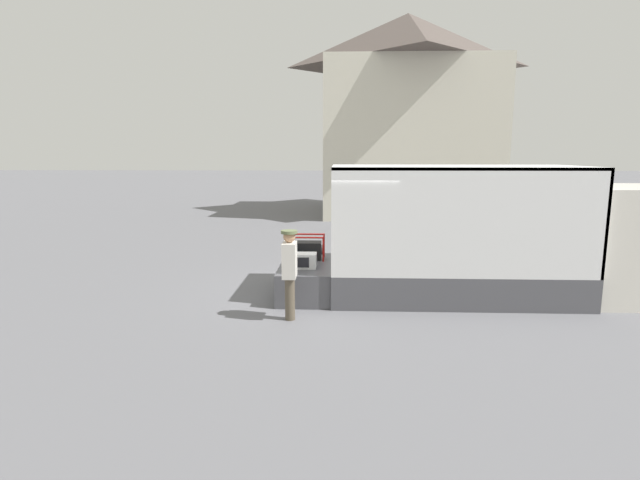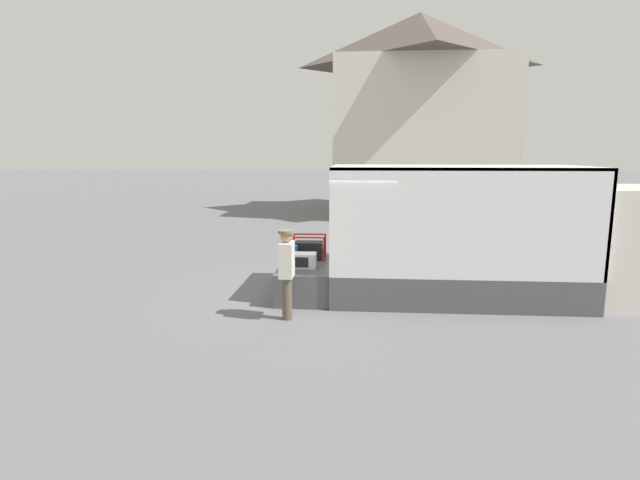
{
  "view_description": "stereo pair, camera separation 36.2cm",
  "coord_description": "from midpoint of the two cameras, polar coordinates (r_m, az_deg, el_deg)",
  "views": [
    {
      "loc": [
        0.17,
        -10.43,
        2.98
      ],
      "look_at": [
        -0.25,
        -0.2,
        1.21
      ],
      "focal_mm": 28.0,
      "sensor_mm": 36.0,
      "label": 1
    },
    {
      "loc": [
        0.53,
        -10.41,
        2.98
      ],
      "look_at": [
        -0.25,
        -0.2,
        1.21
      ],
      "focal_mm": 28.0,
      "sensor_mm": 36.0,
      "label": 2
    }
  ],
  "objects": [
    {
      "name": "worker_person",
      "position": [
        8.96,
        -4.65,
        -2.96
      ],
      "size": [
        0.3,
        0.44,
        1.65
      ],
      "color": "brown",
      "rests_on": "ground"
    },
    {
      "name": "house_backdrop",
      "position": [
        26.24,
        9.36,
        14.05
      ],
      "size": [
        8.48,
        8.33,
        9.75
      ],
      "color": "beige",
      "rests_on": "ground"
    },
    {
      "name": "orange_bucket",
      "position": [
        10.76,
        -4.41,
        -1.64
      ],
      "size": [
        0.31,
        0.31,
        0.38
      ],
      "color": "#3370B2",
      "rests_on": "tailgate_deck"
    },
    {
      "name": "ground_plane",
      "position": [
        10.84,
        0.41,
        -6.14
      ],
      "size": [
        160.0,
        160.0,
        0.0
      ],
      "primitive_type": "plane",
      "color": "slate"
    },
    {
      "name": "portable_generator",
      "position": [
        11.11,
        -2.23,
        -1.17
      ],
      "size": [
        0.75,
        0.5,
        0.55
      ],
      "color": "black",
      "rests_on": "tailgate_deck"
    },
    {
      "name": "box_truck",
      "position": [
        11.39,
        23.55,
        -1.3
      ],
      "size": [
        7.29,
        2.42,
        2.74
      ],
      "color": "silver",
      "rests_on": "ground"
    },
    {
      "name": "microwave",
      "position": [
        10.29,
        -2.83,
        -2.36
      ],
      "size": [
        0.51,
        0.38,
        0.3
      ],
      "color": "white",
      "rests_on": "tailgate_deck"
    },
    {
      "name": "tailgate_deck",
      "position": [
        10.79,
        -2.52,
        -4.42
      ],
      "size": [
        1.1,
        2.3,
        0.66
      ],
      "primitive_type": "cube",
      "color": "#4C4C51",
      "rests_on": "ground"
    }
  ]
}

